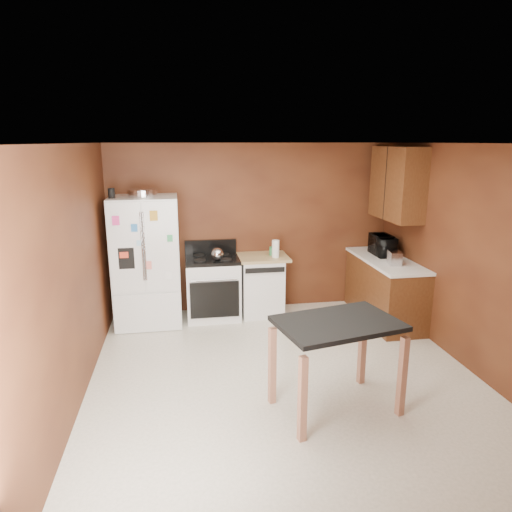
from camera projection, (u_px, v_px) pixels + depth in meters
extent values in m
plane|color=white|center=(285.00, 377.00, 5.01)|extent=(4.50, 4.50, 0.00)
plane|color=white|center=(289.00, 143.00, 4.40)|extent=(4.50, 4.50, 0.00)
plane|color=brown|center=(253.00, 228.00, 6.86)|extent=(4.20, 0.00, 4.20)
plane|color=brown|center=(378.00, 375.00, 2.55)|extent=(4.20, 0.00, 4.20)
plane|color=brown|center=(73.00, 278.00, 4.37)|extent=(0.00, 4.50, 4.50)
plane|color=brown|center=(472.00, 260.00, 5.04)|extent=(0.00, 4.50, 4.50)
cylinder|color=silver|center=(143.00, 193.00, 6.08)|extent=(0.39, 0.39, 0.10)
cylinder|color=black|center=(111.00, 193.00, 5.91)|extent=(0.09, 0.09, 0.13)
sphere|color=silver|center=(217.00, 254.00, 6.37)|extent=(0.18, 0.18, 0.18)
cylinder|color=white|center=(276.00, 249.00, 6.57)|extent=(0.14, 0.14, 0.25)
cylinder|color=#3C9D5B|center=(273.00, 251.00, 6.72)|extent=(0.13, 0.13, 0.12)
cube|color=silver|center=(394.00, 258.00, 6.16)|extent=(0.20, 0.27, 0.18)
imported|color=black|center=(383.00, 246.00, 6.66)|extent=(0.33, 0.48, 0.26)
cube|color=white|center=(147.00, 261.00, 6.34)|extent=(0.90, 0.75, 1.80)
cube|color=white|center=(126.00, 248.00, 5.86)|extent=(0.43, 0.02, 1.20)
cube|color=white|center=(161.00, 247.00, 5.93)|extent=(0.43, 0.02, 1.20)
cube|color=white|center=(148.00, 313.00, 6.12)|extent=(0.88, 0.02, 0.54)
cube|color=black|center=(126.00, 258.00, 5.89)|extent=(0.20, 0.01, 0.28)
cylinder|color=silver|center=(142.00, 247.00, 5.87)|extent=(0.02, 0.02, 0.90)
cylinder|color=silver|center=(145.00, 247.00, 5.87)|extent=(0.02, 0.02, 0.90)
cube|color=#F43998|center=(116.00, 221.00, 5.73)|extent=(0.09, 0.00, 0.12)
cube|color=#307BCF|center=(134.00, 228.00, 5.79)|extent=(0.08, 0.00, 0.10)
cube|color=gold|center=(154.00, 216.00, 5.80)|extent=(0.10, 0.00, 0.13)
cube|color=#3BA661|center=(170.00, 238.00, 5.90)|extent=(0.07, 0.00, 0.09)
cube|color=#E34225|center=(124.00, 255.00, 5.85)|extent=(0.11, 0.00, 0.08)
cube|color=#F97C6E|center=(149.00, 265.00, 5.94)|extent=(0.08, 0.00, 0.11)
cube|color=white|center=(169.00, 275.00, 6.02)|extent=(0.09, 0.00, 0.10)
cube|color=#A3D7F5|center=(139.00, 243.00, 5.85)|extent=(0.07, 0.00, 0.07)
cube|color=white|center=(213.00, 289.00, 6.65)|extent=(0.76, 0.65, 0.85)
cube|color=black|center=(212.00, 259.00, 6.54)|extent=(0.76, 0.65, 0.05)
cube|color=black|center=(211.00, 246.00, 6.78)|extent=(0.76, 0.06, 0.20)
cube|color=black|center=(215.00, 300.00, 6.33)|extent=(0.68, 0.02, 0.52)
cylinder|color=silver|center=(214.00, 280.00, 6.26)|extent=(0.62, 0.02, 0.02)
cylinder|color=black|center=(199.00, 255.00, 6.65)|extent=(0.17, 0.17, 0.02)
cylinder|color=black|center=(224.00, 254.00, 6.71)|extent=(0.17, 0.17, 0.02)
cylinder|color=black|center=(200.00, 261.00, 6.35)|extent=(0.17, 0.17, 0.02)
cylinder|color=black|center=(226.00, 260.00, 6.40)|extent=(0.17, 0.17, 0.02)
cube|color=white|center=(261.00, 286.00, 6.78)|extent=(0.60, 0.60, 0.85)
cube|color=black|center=(265.00, 270.00, 6.40)|extent=(0.56, 0.02, 0.07)
cube|color=tan|center=(261.00, 257.00, 6.67)|extent=(0.78, 0.62, 0.04)
cube|color=brown|center=(384.00, 290.00, 6.58)|extent=(0.60, 1.55, 0.86)
cube|color=white|center=(387.00, 260.00, 6.47)|extent=(0.63, 1.58, 0.04)
cube|color=brown|center=(397.00, 184.00, 6.32)|extent=(0.35, 1.05, 1.00)
cube|color=black|center=(385.00, 184.00, 6.29)|extent=(0.01, 0.01, 1.00)
cube|color=black|center=(338.00, 323.00, 4.22)|extent=(1.24, 0.95, 0.05)
cube|color=#A2684F|center=(272.00, 366.00, 4.44)|extent=(0.08, 0.08, 0.79)
cube|color=#A2684F|center=(362.00, 348.00, 4.81)|extent=(0.08, 0.08, 0.79)
cube|color=#A2684F|center=(303.00, 399.00, 3.86)|extent=(0.08, 0.08, 0.79)
cube|color=#A2684F|center=(402.00, 377.00, 4.24)|extent=(0.08, 0.08, 0.79)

